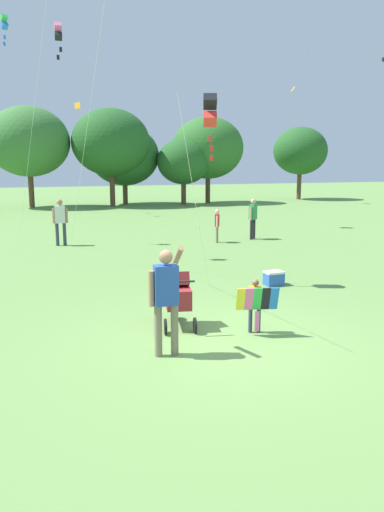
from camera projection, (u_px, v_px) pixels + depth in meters
name	position (u px, v px, depth m)	size (l,w,h in m)	color
ground_plane	(223.00, 344.00, 8.04)	(120.00, 120.00, 0.00)	#668E47
treeline_distant	(120.00, 149.00, 34.75)	(37.50, 6.09, 6.78)	brown
child_with_butterfly_kite	(256.00, 301.00, 8.47)	(0.75, 0.43, 0.97)	#33384C
person_adult_flyer	(166.00, 293.00, 7.40)	(0.58, 0.51, 1.74)	#7F705B
stroller	(178.00, 294.00, 8.83)	(0.68, 1.12, 1.03)	black
kite_adult_black	(210.00, 111.00, 11.21)	(2.31, 3.99, 4.54)	black
kite_orange_delta	(5.00, 27.00, 16.84)	(1.28, 3.61, 8.04)	green
kite_green_novelty	(59.00, 36.00, 14.10)	(0.77, 3.74, 6.98)	pink
distant_kites_cluster	(230.00, 3.00, 26.73)	(22.09, 11.62, 11.99)	#F4A319
person_sitting_far	(253.00, 215.00, 19.17)	(0.43, 0.38, 1.60)	#232328
person_couple_left	(217.00, 223.00, 18.39)	(0.27, 0.37, 1.26)	#7F705B
person_kid_running	(60.00, 218.00, 17.65)	(0.54, 0.27, 1.69)	#33384C
cooler_box	(274.00, 278.00, 11.95)	(0.45, 0.33, 0.35)	#2D5BB7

